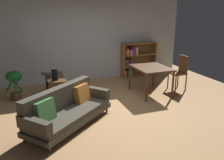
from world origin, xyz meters
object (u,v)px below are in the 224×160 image
media_console (56,88)px  dining_chair_near (180,71)px  desk_speaker (55,74)px  potted_floor_plant (14,81)px  bookshelf (136,60)px  dining_table (151,70)px  fabric_couch (67,108)px  open_laptop (51,74)px

media_console → dining_chair_near: dining_chair_near is taller
desk_speaker → potted_floor_plant: desk_speaker is taller
potted_floor_plant → bookshelf: 4.00m
dining_table → fabric_couch: bearing=-157.2°
fabric_couch → desk_speaker: bearing=92.7°
dining_chair_near → bookshelf: bearing=109.6°
dining_chair_near → fabric_couch: bearing=-162.4°
fabric_couch → desk_speaker: 1.34m
potted_floor_plant → desk_speaker: bearing=-28.5°
fabric_couch → open_laptop: 1.80m
open_laptop → desk_speaker: (0.06, -0.49, 0.12)m
fabric_couch → potted_floor_plant: size_ratio=2.56×
desk_speaker → dining_chair_near: 3.52m
bookshelf → fabric_couch: bearing=-135.5°
open_laptop → potted_floor_plant: bearing=177.7°
media_console → desk_speaker: (-0.03, -0.29, 0.44)m
open_laptop → dining_table: size_ratio=0.39×
desk_speaker → dining_chair_near: dining_chair_near is taller
desk_speaker → potted_floor_plant: (-0.97, 0.52, -0.24)m
dining_table → dining_chair_near: dining_chair_near is taller
desk_speaker → dining_table: desk_speaker is taller
potted_floor_plant → bookshelf: size_ratio=0.63×
dining_table → dining_chair_near: size_ratio=1.12×
open_laptop → dining_chair_near: dining_chair_near is taller
media_console → desk_speaker: size_ratio=3.60×
fabric_couch → bookshelf: 4.00m
fabric_couch → dining_table: bearing=22.8°
potted_floor_plant → dining_table: size_ratio=0.69×
desk_speaker → fabric_couch: bearing=-87.3°
media_console → fabric_couch: bearing=-89.0°
fabric_couch → open_laptop: bearing=94.0°
fabric_couch → bookshelf: bookshelf is taller
desk_speaker → open_laptop: bearing=97.4°
potted_floor_plant → dining_chair_near: 4.53m
desk_speaker → dining_chair_near: bearing=-3.1°
potted_floor_plant → dining_table: (3.48, -0.78, 0.19)m
potted_floor_plant → fabric_couch: bearing=-60.4°
fabric_couch → media_console: 1.58m
media_console → dining_chair_near: bearing=-7.9°
potted_floor_plant → open_laptop: bearing=-2.3°
open_laptop → desk_speaker: 0.51m
dining_table → bookshelf: bearing=77.6°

